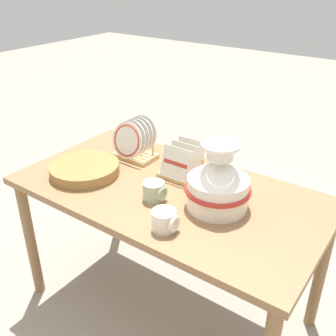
# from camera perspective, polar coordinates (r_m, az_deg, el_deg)

# --- Properties ---
(ground_plane) EXTENTS (14.00, 14.00, 0.00)m
(ground_plane) POSITION_cam_1_polar(r_m,az_deg,el_deg) (2.32, 0.00, -19.23)
(ground_plane) COLOR gray
(display_table) EXTENTS (1.46, 0.78, 0.75)m
(display_table) POSITION_cam_1_polar(r_m,az_deg,el_deg) (1.89, 0.00, -5.30)
(display_table) COLOR olive
(display_table) RESTS_ON ground_plane
(ceramic_vase) EXTENTS (0.29, 0.29, 0.31)m
(ceramic_vase) POSITION_cam_1_polar(r_m,az_deg,el_deg) (1.66, 7.29, -1.97)
(ceramic_vase) COLOR white
(ceramic_vase) RESTS_ON display_table
(dish_rack_round_plates) EXTENTS (0.22, 0.18, 0.22)m
(dish_rack_round_plates) POSITION_cam_1_polar(r_m,az_deg,el_deg) (2.11, -4.96, 3.66)
(dish_rack_round_plates) COLOR tan
(dish_rack_round_plates) RESTS_ON display_table
(dish_rack_square_plates) EXTENTS (0.22, 0.17, 0.18)m
(dish_rack_square_plates) POSITION_cam_1_polar(r_m,az_deg,el_deg) (1.92, 2.17, -0.04)
(dish_rack_square_plates) COLOR tan
(dish_rack_square_plates) RESTS_ON display_table
(wicker_charger_stack) EXTENTS (0.34, 0.34, 0.05)m
(wicker_charger_stack) POSITION_cam_1_polar(r_m,az_deg,el_deg) (2.00, -11.99, -0.14)
(wicker_charger_stack) COLOR olive
(wicker_charger_stack) RESTS_ON display_table
(mug_sage_glaze) EXTENTS (0.11, 0.10, 0.08)m
(mug_sage_glaze) POSITION_cam_1_polar(r_m,az_deg,el_deg) (1.75, -2.03, -3.35)
(mug_sage_glaze) COLOR #9EB28E
(mug_sage_glaze) RESTS_ON display_table
(mug_cream_glaze) EXTENTS (0.11, 0.10, 0.08)m
(mug_cream_glaze) POSITION_cam_1_polar(r_m,az_deg,el_deg) (1.56, -0.46, -7.63)
(mug_cream_glaze) COLOR silver
(mug_cream_glaze) RESTS_ON display_table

